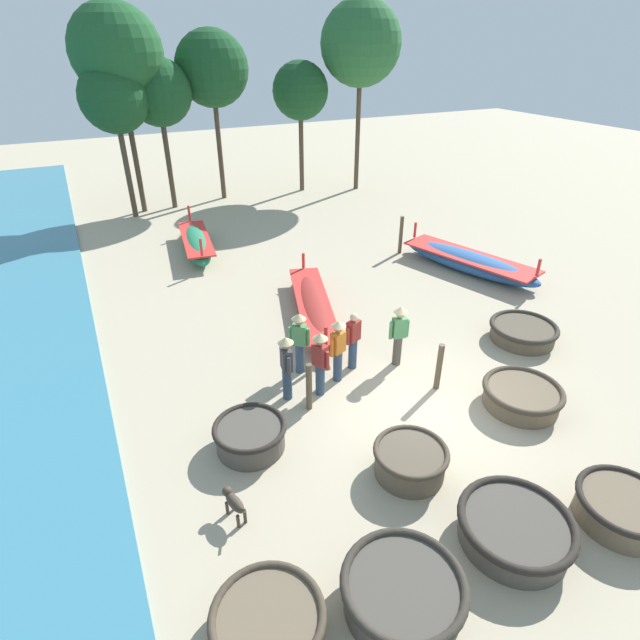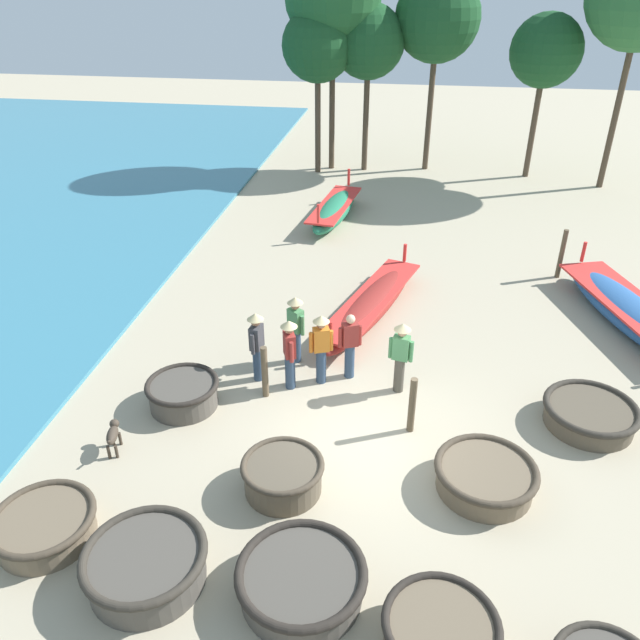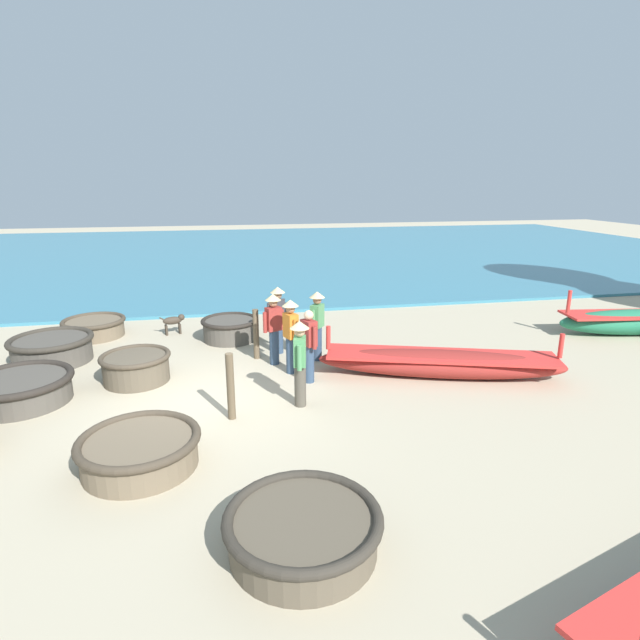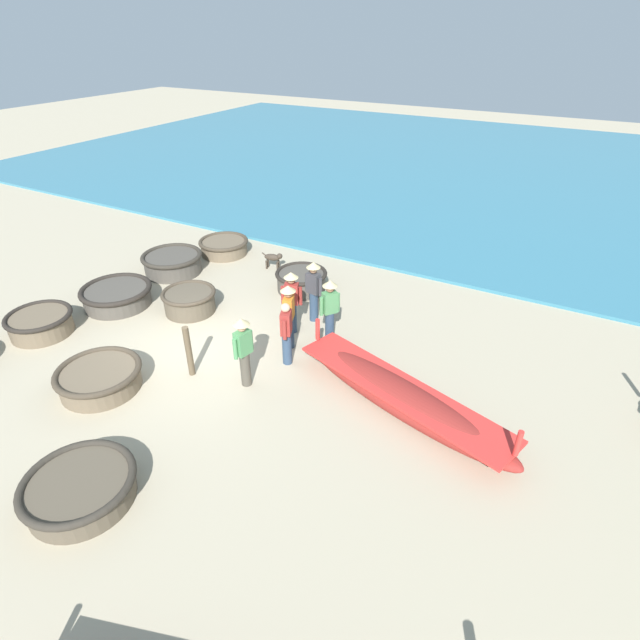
# 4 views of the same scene
# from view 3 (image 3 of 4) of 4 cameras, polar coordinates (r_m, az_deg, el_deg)

# --- Properties ---
(ground_plane) EXTENTS (80.00, 80.00, 0.00)m
(ground_plane) POSITION_cam_3_polar(r_m,az_deg,el_deg) (10.00, -12.77, -9.15)
(ground_plane) COLOR tan
(sea) EXTENTS (28.00, 52.00, 0.10)m
(sea) POSITION_cam_3_polar(r_m,az_deg,el_deg) (29.98, -4.25, 7.80)
(sea) COLOR teal
(sea) RESTS_ON ground
(coracle_far_left) EXTENTS (1.81, 1.81, 0.52)m
(coracle_far_left) POSITION_cam_3_polar(r_m,az_deg,el_deg) (8.09, -19.90, -13.75)
(coracle_far_left) COLOR brown
(coracle_far_left) RESTS_ON ground
(coracle_upturned) EXTENTS (1.66, 1.66, 0.50)m
(coracle_upturned) POSITION_cam_3_polar(r_m,az_deg,el_deg) (14.96, -24.41, -0.70)
(coracle_upturned) COLOR brown
(coracle_upturned) RESTS_ON ground
(coracle_center) EXTENTS (1.93, 1.93, 0.55)m
(coracle_center) POSITION_cam_3_polar(r_m,az_deg,el_deg) (11.22, -31.05, -6.68)
(coracle_center) COLOR #4C473F
(coracle_center) RESTS_ON ground
(coracle_nearest) EXTENTS (1.52, 1.52, 0.59)m
(coracle_nearest) POSITION_cam_3_polar(r_m,az_deg,el_deg) (13.55, -10.25, -0.92)
(coracle_nearest) COLOR #4C473F
(coracle_nearest) RESTS_ON ground
(coracle_front_right) EXTENTS (1.87, 1.87, 0.62)m
(coracle_front_right) POSITION_cam_3_polar(r_m,az_deg,el_deg) (13.31, -28.30, -2.83)
(coracle_front_right) COLOR #4C473F
(coracle_front_right) RESTS_ON ground
(coracle_front_left) EXTENTS (1.46, 1.46, 0.61)m
(coracle_front_left) POSITION_cam_3_polar(r_m,az_deg,el_deg) (11.31, -20.28, -5.00)
(coracle_front_left) COLOR brown
(coracle_front_left) RESTS_ON ground
(coracle_far_right) EXTENTS (1.85, 1.85, 0.49)m
(coracle_far_right) POSITION_cam_3_polar(r_m,az_deg,el_deg) (6.21, -1.95, -22.79)
(coracle_far_right) COLOR brown
(coracle_far_right) RESTS_ON ground
(long_boat_blue_hull) EXTENTS (2.51, 5.35, 1.06)m
(long_boat_blue_hull) POSITION_cam_3_polar(r_m,az_deg,el_deg) (11.18, 13.58, -4.78)
(long_boat_blue_hull) COLOR maroon
(long_boat_blue_hull) RESTS_ON ground
(long_boat_white_hull) EXTENTS (1.54, 4.50, 1.27)m
(long_boat_white_hull) POSITION_cam_3_polar(r_m,az_deg,el_deg) (16.38, 32.47, -0.12)
(long_boat_white_hull) COLOR #237551
(long_boat_white_hull) RESTS_ON ground
(fisherman_crouching) EXTENTS (0.50, 0.33, 1.57)m
(fisherman_crouching) POSITION_cam_3_polar(r_m,az_deg,el_deg) (10.40, -1.28, -2.81)
(fisherman_crouching) COLOR #2D425B
(fisherman_crouching) RESTS_ON ground
(fisherman_standing_left) EXTENTS (0.36, 0.53, 1.67)m
(fisherman_standing_left) POSITION_cam_3_polar(r_m,az_deg,el_deg) (12.18, -4.80, 0.51)
(fisherman_standing_left) COLOR #2D425B
(fisherman_standing_left) RESTS_ON ground
(fisherman_by_coracle) EXTENTS (0.36, 0.50, 1.67)m
(fisherman_by_coracle) POSITION_cam_3_polar(r_m,az_deg,el_deg) (11.44, -5.32, -0.51)
(fisherman_by_coracle) COLOR #2D425B
(fisherman_by_coracle) RESTS_ON ground
(fisherman_with_hat) EXTENTS (0.45, 0.38, 1.67)m
(fisherman_with_hat) POSITION_cam_3_polar(r_m,az_deg,el_deg) (11.64, -0.32, -0.16)
(fisherman_with_hat) COLOR #2D425B
(fisherman_with_hat) RESTS_ON ground
(fisherman_hauling) EXTENTS (0.50, 0.36, 1.67)m
(fisherman_hauling) POSITION_cam_3_polar(r_m,az_deg,el_deg) (10.87, -3.37, -1.33)
(fisherman_hauling) COLOR #2D425B
(fisherman_hauling) RESTS_ON ground
(fisherman_standing_right) EXTENTS (0.52, 0.36, 1.67)m
(fisherman_standing_right) POSITION_cam_3_polar(r_m,az_deg,el_deg) (9.28, -2.31, -4.36)
(fisherman_standing_right) COLOR #4C473D
(fisherman_standing_right) RESTS_ON ground
(dog) EXTENTS (0.32, 0.67, 0.55)m
(dog) POSITION_cam_3_polar(r_m,az_deg,el_deg) (14.40, -16.35, -0.11)
(dog) COLOR #3D3328
(dog) RESTS_ON ground
(mooring_post_mid_beach) EXTENTS (0.14, 0.14, 1.23)m
(mooring_post_mid_beach) POSITION_cam_3_polar(r_m,az_deg,el_deg) (9.03, -10.19, -7.50)
(mooring_post_mid_beach) COLOR brown
(mooring_post_mid_beach) RESTS_ON ground
(mooring_post_shoreline) EXTENTS (0.14, 0.14, 1.21)m
(mooring_post_shoreline) POSITION_cam_3_polar(r_m,az_deg,el_deg) (11.95, -7.32, -1.62)
(mooring_post_shoreline) COLOR brown
(mooring_post_shoreline) RESTS_ON ground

